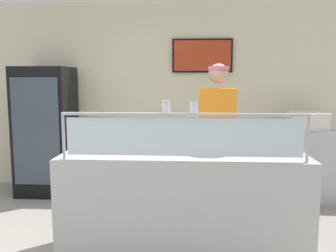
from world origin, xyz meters
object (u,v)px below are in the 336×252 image
object	(u,v)px
pizza_tray	(207,151)
drink_fridge	(46,131)
pizza_server	(212,149)
parmesan_shaker	(166,108)
worker_figure	(218,135)
pizza_box_stack	(307,121)
pepper_flake_shaker	(193,108)

from	to	relation	value
pizza_tray	drink_fridge	bearing A→B (deg)	141.65
pizza_server	parmesan_shaker	world-z (taller)	parmesan_shaker
pizza_tray	parmesan_shaker	size ratio (longest dim) A/B	4.60
pizza_server	worker_figure	world-z (taller)	worker_figure
pizza_tray	drink_fridge	world-z (taller)	drink_fridge
drink_fridge	pizza_server	bearing A→B (deg)	-38.10
pizza_server	worker_figure	size ratio (longest dim) A/B	0.16
pizza_tray	worker_figure	xyz separation A→B (m)	(0.14, 0.70, 0.04)
parmesan_shaker	pizza_box_stack	xyz separation A→B (m)	(1.72, 1.99, -0.32)
worker_figure	pizza_box_stack	xyz separation A→B (m)	(1.23, 0.96, 0.05)
parmesan_shaker	pepper_flake_shaker	size ratio (longest dim) A/B	1.13
parmesan_shaker	worker_figure	world-z (taller)	worker_figure
parmesan_shaker	pizza_box_stack	bearing A→B (deg)	49.21
pizza_tray	pizza_box_stack	world-z (taller)	pizza_box_stack
pepper_flake_shaker	pizza_box_stack	world-z (taller)	pepper_flake_shaker
pepper_flake_shaker	worker_figure	xyz separation A→B (m)	(0.27, 1.03, -0.37)
worker_figure	drink_fridge	size ratio (longest dim) A/B	1.00
parmesan_shaker	drink_fridge	xyz separation A→B (m)	(-1.81, 2.03, -0.50)
drink_fridge	pizza_box_stack	distance (m)	3.53
parmesan_shaker	worker_figure	bearing A→B (deg)	64.65
parmesan_shaker	drink_fridge	size ratio (longest dim) A/B	0.05
pizza_server	pepper_flake_shaker	world-z (taller)	pepper_flake_shaker
pizza_tray	pizza_box_stack	xyz separation A→B (m)	(1.37, 1.66, 0.09)
parmesan_shaker	pizza_server	bearing A→B (deg)	38.59
pizza_server	pizza_box_stack	world-z (taller)	pizza_box_stack
pizza_box_stack	pepper_flake_shaker	bearing A→B (deg)	-127.03
parmesan_shaker	pepper_flake_shaker	distance (m)	0.22
parmesan_shaker	drink_fridge	bearing A→B (deg)	131.72
parmesan_shaker	pizza_box_stack	distance (m)	2.65
pizza_tray	pepper_flake_shaker	distance (m)	0.54
pizza_tray	pizza_server	world-z (taller)	pizza_server
parmesan_shaker	pepper_flake_shaker	world-z (taller)	parmesan_shaker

